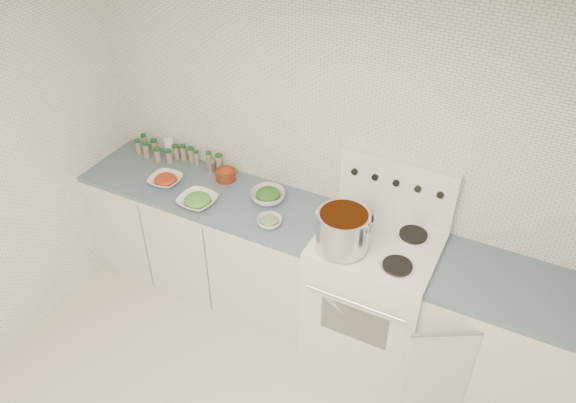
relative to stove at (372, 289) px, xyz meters
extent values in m
cube|color=white|center=(-0.48, 0.32, 0.75)|extent=(3.50, 0.02, 2.50)
cube|color=white|center=(-0.48, -1.19, 2.01)|extent=(3.50, 3.00, 0.02)
cube|color=white|center=(-1.30, 0.00, -0.06)|extent=(1.85, 0.62, 0.86)
cube|color=#485B6C|center=(-1.30, 0.00, 0.39)|extent=(1.85, 0.62, 0.03)
cube|color=white|center=(0.00, -0.01, -0.04)|extent=(0.76, 0.65, 0.92)
cube|color=black|center=(0.00, -0.33, 0.00)|extent=(0.45, 0.01, 0.28)
cylinder|color=silver|center=(0.00, -0.37, 0.22)|extent=(0.65, 0.02, 0.02)
cube|color=white|center=(0.00, -0.01, 0.43)|extent=(0.76, 0.65, 0.01)
cube|color=white|center=(0.00, 0.28, 0.65)|extent=(0.76, 0.06, 0.43)
cylinder|color=silver|center=(-0.18, -0.17, 0.44)|extent=(0.21, 0.21, 0.01)
cylinder|color=black|center=(-0.18, -0.17, 0.45)|extent=(0.18, 0.18, 0.01)
cylinder|color=silver|center=(0.18, -0.17, 0.44)|extent=(0.21, 0.21, 0.01)
cylinder|color=black|center=(0.18, -0.17, 0.45)|extent=(0.18, 0.18, 0.01)
cylinder|color=silver|center=(-0.18, 0.15, 0.44)|extent=(0.21, 0.21, 0.01)
cylinder|color=black|center=(-0.18, 0.15, 0.45)|extent=(0.18, 0.18, 0.01)
cylinder|color=silver|center=(0.18, 0.15, 0.44)|extent=(0.21, 0.21, 0.01)
cylinder|color=black|center=(0.18, 0.15, 0.45)|extent=(0.18, 0.18, 0.01)
cylinder|color=black|center=(-0.28, 0.25, 0.72)|extent=(0.04, 0.02, 0.04)
cylinder|color=black|center=(-0.14, 0.25, 0.72)|extent=(0.04, 0.02, 0.04)
cylinder|color=black|center=(0.00, 0.25, 0.72)|extent=(0.04, 0.02, 0.04)
cylinder|color=black|center=(0.14, 0.25, 0.72)|extent=(0.04, 0.02, 0.04)
cylinder|color=black|center=(0.28, 0.25, 0.72)|extent=(0.04, 0.02, 0.04)
cube|color=white|center=(0.82, 0.00, -0.06)|extent=(0.89, 0.62, 0.86)
cube|color=#485B6C|center=(0.82, 0.00, 0.39)|extent=(0.89, 0.62, 0.03)
cube|color=white|center=(0.56, -0.40, -0.07)|extent=(0.36, 0.21, 0.70)
cylinder|color=silver|center=(-0.18, -0.16, 0.57)|extent=(0.32, 0.32, 0.25)
cylinder|color=#C9621C|center=(-0.18, -0.16, 0.68)|extent=(0.29, 0.29, 0.03)
torus|color=silver|center=(-0.35, -0.16, 0.65)|extent=(0.01, 0.08, 0.08)
torus|color=silver|center=(-0.01, -0.16, 0.65)|extent=(0.01, 0.08, 0.08)
imported|color=white|center=(-1.60, -0.07, 0.43)|extent=(0.24, 0.24, 0.06)
ellipsoid|color=#AB330E|center=(-1.60, -0.07, 0.44)|extent=(0.16, 0.16, 0.07)
imported|color=white|center=(-1.25, -0.17, 0.43)|extent=(0.27, 0.27, 0.06)
ellipsoid|color=#367F29|center=(-1.25, -0.17, 0.45)|extent=(0.18, 0.18, 0.08)
imported|color=white|center=(-0.84, 0.09, 0.44)|extent=(0.24, 0.24, 0.07)
ellipsoid|color=#205217|center=(-0.84, 0.09, 0.46)|extent=(0.17, 0.17, 0.08)
imported|color=white|center=(-0.70, -0.14, 0.43)|extent=(0.21, 0.21, 0.05)
ellipsoid|color=#24461C|center=(-0.70, -0.14, 0.44)|extent=(0.12, 0.12, 0.05)
cylinder|color=#622510|center=(-1.24, 0.18, 0.44)|extent=(0.15, 0.15, 0.08)
ellipsoid|color=#A72D0B|center=(-1.24, 0.18, 0.47)|extent=(0.11, 0.11, 0.05)
cylinder|color=white|center=(-1.80, 0.26, 0.47)|extent=(0.08, 0.08, 0.14)
cylinder|color=gray|center=(-1.40, 0.22, 0.45)|extent=(0.09, 0.09, 0.09)
cylinder|color=gray|center=(-2.03, 0.25, 0.46)|extent=(0.04, 0.04, 0.11)
cylinder|color=#164E21|center=(-2.03, 0.25, 0.53)|extent=(0.04, 0.04, 0.02)
cylinder|color=gray|center=(-1.94, 0.25, 0.45)|extent=(0.05, 0.05, 0.09)
cylinder|color=#164E21|center=(-1.94, 0.25, 0.50)|extent=(0.05, 0.05, 0.02)
cylinder|color=gray|center=(-1.73, 0.24, 0.46)|extent=(0.05, 0.05, 0.10)
cylinder|color=#164E21|center=(-1.73, 0.24, 0.52)|extent=(0.05, 0.05, 0.02)
cylinder|color=gray|center=(-1.67, 0.26, 0.46)|extent=(0.04, 0.04, 0.11)
cylinder|color=#164E21|center=(-1.67, 0.26, 0.52)|extent=(0.05, 0.05, 0.02)
cylinder|color=gray|center=(-1.60, 0.26, 0.46)|extent=(0.04, 0.04, 0.11)
cylinder|color=#164E21|center=(-1.60, 0.26, 0.52)|extent=(0.05, 0.05, 0.02)
cylinder|color=gray|center=(-1.54, 0.25, 0.45)|extent=(0.04, 0.04, 0.10)
cylinder|color=#164E21|center=(-1.54, 0.25, 0.51)|extent=(0.04, 0.04, 0.02)
cylinder|color=gray|center=(-1.44, 0.26, 0.46)|extent=(0.04, 0.04, 0.11)
cylinder|color=#164E21|center=(-1.44, 0.26, 0.53)|extent=(0.04, 0.04, 0.02)
cylinder|color=gray|center=(-1.35, 0.26, 0.46)|extent=(0.05, 0.05, 0.12)
cylinder|color=#164E21|center=(-1.35, 0.26, 0.53)|extent=(0.05, 0.05, 0.02)
cylinder|color=gray|center=(-2.04, 0.18, 0.45)|extent=(0.04, 0.04, 0.10)
cylinder|color=#164E21|center=(-2.04, 0.18, 0.52)|extent=(0.05, 0.05, 0.02)
cylinder|color=gray|center=(-1.94, 0.15, 0.46)|extent=(0.04, 0.04, 0.11)
cylinder|color=#164E21|center=(-1.94, 0.15, 0.53)|extent=(0.05, 0.05, 0.02)
cylinder|color=gray|center=(-1.83, 0.15, 0.45)|extent=(0.05, 0.05, 0.10)
cylinder|color=#164E21|center=(-1.83, 0.15, 0.51)|extent=(0.05, 0.05, 0.02)
cylinder|color=gray|center=(-1.74, 0.17, 0.45)|extent=(0.05, 0.05, 0.10)
cylinder|color=#164E21|center=(-1.74, 0.17, 0.51)|extent=(0.05, 0.05, 0.02)
camera|label=1|loc=(0.70, -2.63, 2.75)|focal=35.00mm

